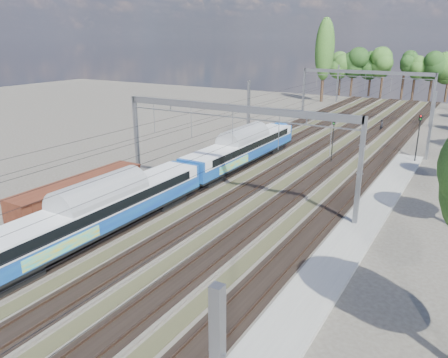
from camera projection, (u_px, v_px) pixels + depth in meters
The scene contains 10 objects.
track_bed at pixel (293, 162), 53.42m from camera, with size 21.00×130.00×0.34m.
platform at pixel (320, 282), 27.15m from camera, with size 3.00×70.00×0.30m, color gray.
catenary at pixel (320, 103), 57.58m from camera, with size 25.65×130.00×9.00m.
tree_belt at pixel (419, 72), 90.34m from camera, with size 40.00×101.01×11.61m.
poplar at pixel (325, 50), 100.09m from camera, with size 4.40×4.40×19.04m.
emu_train at pixel (95, 206), 32.28m from camera, with size 3.20×67.70×4.69m.
freight_boxcar at pixel (80, 196), 36.74m from camera, with size 2.60×12.53×3.23m.
worker at pixel (382, 125), 71.57m from camera, with size 0.67×0.44×1.83m, color black.
signal_near at pixel (333, 136), 52.25m from camera, with size 0.38×0.35×5.39m.
signal_far at pixel (419, 133), 52.09m from camera, with size 0.43×0.39×5.97m.
Camera 1 is at (19.08, -3.50, 14.71)m, focal length 35.00 mm.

